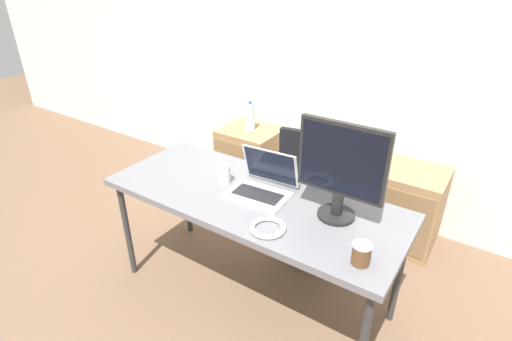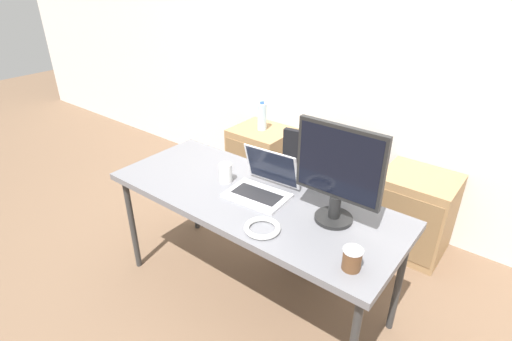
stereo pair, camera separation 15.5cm
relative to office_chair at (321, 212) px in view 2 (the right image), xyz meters
name	(u,v)px [view 2 (the right image)]	position (x,y,z in m)	size (l,w,h in m)	color
ground_plane	(253,293)	(-0.14, -0.61, -0.39)	(14.00, 14.00, 0.00)	brown
wall_back	(365,60)	(-0.14, 0.78, 0.91)	(10.00, 0.05, 2.60)	silver
desk	(252,203)	(-0.14, -0.61, 0.32)	(1.77, 0.71, 0.76)	slate
office_chair	(321,212)	(0.00, 0.00, 0.00)	(0.56, 0.60, 1.05)	#232326
cabinet_left	(261,160)	(-0.92, 0.51, -0.08)	(0.51, 0.46, 0.62)	#99754C
cabinet_right	(413,213)	(0.50, 0.51, -0.08)	(0.51, 0.46, 0.62)	#99754C
water_bottle	(262,117)	(-0.92, 0.52, 0.36)	(0.08, 0.08, 0.26)	silver
laptop_center	(262,186)	(-0.11, -0.55, 0.43)	(0.37, 0.33, 0.25)	silver
monitor	(338,172)	(0.35, -0.53, 0.66)	(0.46, 0.20, 0.53)	black
coffee_cup_white	(226,173)	(-0.37, -0.57, 0.43)	(0.08, 0.08, 0.12)	white
coffee_cup_brown	(352,259)	(0.59, -0.82, 0.43)	(0.09, 0.09, 0.11)	brown
cable_coil	(262,228)	(0.11, -0.83, 0.39)	(0.19, 0.19, 0.03)	white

